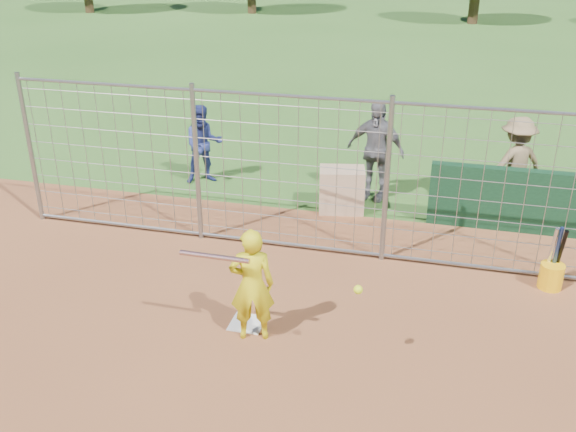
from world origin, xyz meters
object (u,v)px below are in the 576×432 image
(bystander_a, at_px, (204,144))
(equipment_bin, at_px, (342,190))
(batter, at_px, (252,285))
(bystander_b, at_px, (375,150))
(bucket_with_bats, at_px, (552,273))
(bystander_c, at_px, (515,164))

(bystander_a, height_order, equipment_bin, bystander_a)
(batter, xyz_separation_m, equipment_bin, (0.40, 4.13, -0.36))
(bystander_b, bearing_deg, bystander_a, -164.37)
(bystander_b, bearing_deg, bucket_with_bats, -27.42)
(bystander_b, xyz_separation_m, bucket_with_bats, (2.91, -2.67, -0.70))
(bystander_c, relative_size, equipment_bin, 2.15)
(batter, bearing_deg, bystander_c, -140.59)
(bystander_c, relative_size, bucket_with_bats, 1.77)
(batter, xyz_separation_m, bystander_c, (3.37, 4.99, 0.10))
(bystander_a, xyz_separation_m, bucket_with_bats, (6.29, -2.64, -0.54))
(bystander_c, bearing_deg, bucket_with_bats, 67.94)
(bystander_a, xyz_separation_m, equipment_bin, (2.90, -0.71, -0.39))
(equipment_bin, height_order, bucket_with_bats, bucket_with_bats)
(bystander_c, height_order, bucket_with_bats, bystander_c)
(bystander_c, distance_m, equipment_bin, 3.12)
(bucket_with_bats, bearing_deg, bystander_a, 157.24)
(equipment_bin, bearing_deg, bucket_with_bats, -40.72)
(bystander_a, bearing_deg, equipment_bin, -42.68)
(batter, height_order, bystander_a, bystander_a)
(bystander_a, height_order, bystander_c, bystander_c)
(bystander_b, height_order, equipment_bin, bystander_b)
(bystander_b, height_order, bucket_with_bats, bystander_b)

